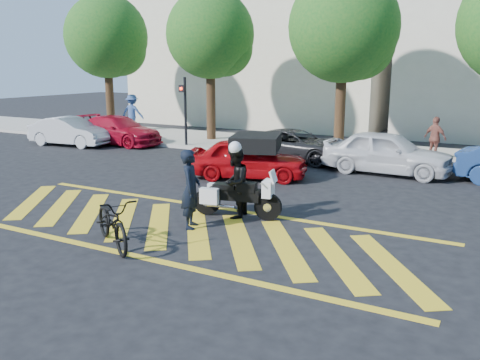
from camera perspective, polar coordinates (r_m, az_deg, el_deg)
The scene contains 19 objects.
ground at distance 12.03m, azimuth -6.82°, elevation -5.36°, with size 90.00×90.00×0.00m, color black.
sidewalk at distance 22.61m, azimuth 10.97°, elevation 3.27°, with size 60.00×5.00×0.15m, color #9E998E.
crosswalk at distance 12.05m, azimuth -6.98°, elevation -5.31°, with size 12.33×4.00×0.01m.
building_left at distance 33.68m, azimuth 2.73°, elevation 14.95°, with size 16.00×8.00×10.00m, color beige.
tree_far_left at distance 28.97m, azimuth -14.47°, elevation 15.02°, with size 4.40×4.40×7.41m.
tree_left at distance 25.05m, azimuth -3.04°, elevation 15.68°, with size 4.20×4.20×7.26m.
tree_center at distance 22.38m, azimuth 11.91°, elevation 16.04°, with size 4.60×4.60×7.56m.
signal_pole at distance 23.21m, azimuth -6.25°, elevation 8.26°, with size 0.28×0.43×3.20m.
officer_bike at distance 11.78m, azimuth -5.56°, elevation -1.02°, with size 0.68×0.44×1.85m, color black.
bicycle at distance 10.93m, azimuth -14.14°, elevation -4.52°, with size 0.73×2.09×1.10m, color black.
police_motorcycle at distance 12.62m, azimuth -0.50°, elevation -1.81°, with size 2.26×0.89×1.00m.
officer_moto at distance 12.55m, azimuth -0.55°, elevation -0.30°, with size 0.86×0.67×1.77m, color black.
red_convertible at distance 16.96m, azimuth 0.88°, elevation 2.42°, with size 1.59×3.95×1.35m, color #AD070D.
parked_far_left at distance 25.27m, azimuth -18.51°, elevation 5.18°, with size 1.41×4.05×1.33m, color #9FA2A7.
parked_left at distance 25.08m, azimuth -13.52°, elevation 5.46°, with size 1.89×4.65×1.35m, color #A20A1F.
parked_mid_left at distance 20.22m, azimuth 6.17°, elevation 3.89°, with size 2.06×4.48×1.24m, color black.
parked_mid_right at distance 18.40m, azimuth 16.20°, elevation 2.99°, with size 1.78×4.42×1.51m, color silver.
pedestrian_left at distance 29.14m, azimuth -11.99°, elevation 7.43°, with size 1.28×0.74×1.98m, color #324F8B.
pedestrian_right at distance 21.06m, azimuth 21.06°, elevation 4.43°, with size 0.96×0.40×1.64m, color brown.
Camera 1 is at (6.66, -9.30, 3.73)m, focal length 38.00 mm.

